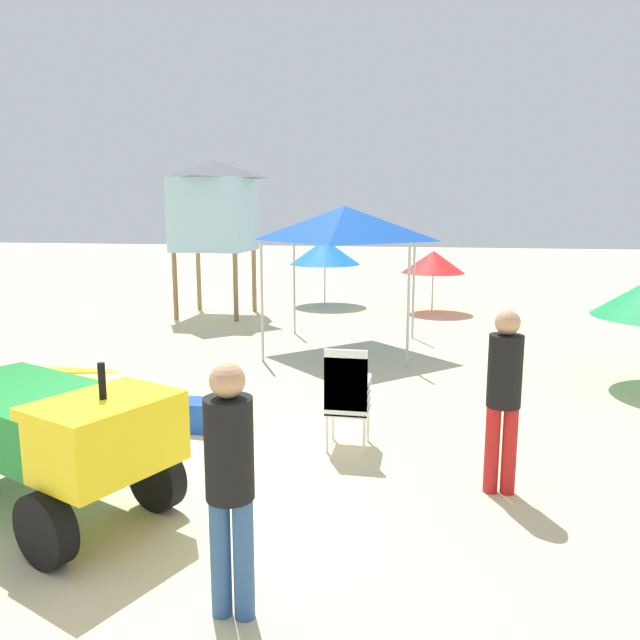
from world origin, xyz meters
TOP-DOWN VIEW (x-y plane):
  - ground at (0.00, 0.00)m, footprint 80.00×80.00m
  - utility_cart at (-0.67, -0.19)m, footprint 2.81×2.12m
  - stacked_plastic_chairs at (1.75, 1.72)m, footprint 0.48×0.48m
  - surfboard_pile at (-3.08, 3.00)m, footprint 2.60×0.79m
  - lifeguard_near_left at (1.41, -1.30)m, footprint 0.32×0.32m
  - lifeguard_near_center at (3.35, 0.93)m, footprint 0.32×0.32m
  - popup_canopy at (0.97, 6.83)m, footprint 2.62×2.62m
  - lifeguard_tower at (-2.82, 10.07)m, footprint 1.98×1.98m
  - beach_umbrella_left at (-0.38, 12.28)m, footprint 2.02×2.02m
  - beach_umbrella_mid at (2.65, 11.56)m, footprint 1.67×1.67m
  - cooler_box at (-0.24, 2.04)m, footprint 0.55×0.39m

SIDE VIEW (x-z plane):
  - ground at x=0.00m, z-range 0.00..0.00m
  - cooler_box at x=-0.24m, z-range 0.00..0.37m
  - surfboard_pile at x=-3.08m, z-range 0.00..0.40m
  - stacked_plastic_chairs at x=1.75m, z-range 0.10..1.30m
  - utility_cart at x=-0.67m, z-range 0.03..1.53m
  - lifeguard_near_left at x=1.41m, z-range 0.14..1.90m
  - lifeguard_near_center at x=3.35m, z-range 0.14..1.94m
  - beach_umbrella_mid at x=2.65m, z-range 0.52..2.15m
  - beach_umbrella_left at x=-0.38m, z-range 0.58..2.44m
  - popup_canopy at x=0.97m, z-range 1.05..3.82m
  - lifeguard_tower at x=-2.82m, z-range 0.84..4.75m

